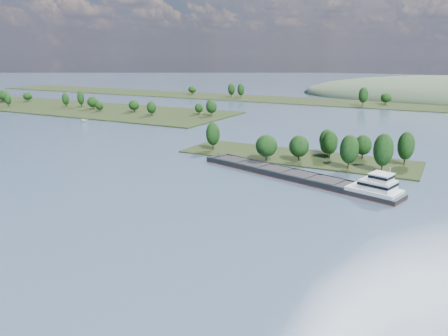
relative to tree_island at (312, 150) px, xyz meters
The scene contains 6 objects.
ground 58.93m from the tree_island, 97.05° to the right, with size 1800.00×1800.00×0.00m, color #3B4F66.
tree_island is the anchor object (origin of this frame).
left_bank 250.09m from the tree_island, 160.88° to the left, with size 300.00×80.00×14.89m.
back_shoreline 221.53m from the tree_island, 89.92° to the left, with size 900.00×60.00×16.68m.
cargo_barge 31.26m from the tree_island, 76.52° to the right, with size 78.96×30.88×10.75m.
motorboat 163.82m from the tree_island, 168.56° to the left, with size 2.21×5.87×2.27m, color silver.
Camera 1 is at (57.95, 5.23, 43.20)m, focal length 35.00 mm.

